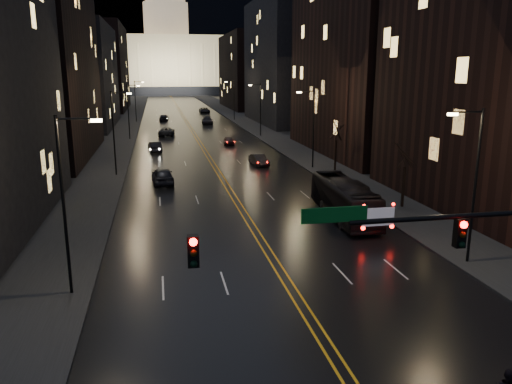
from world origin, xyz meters
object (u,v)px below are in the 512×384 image
oncoming_car_a (163,176)px  oncoming_car_b (155,147)px  receding_car_a (259,160)px  bus (344,199)px

oncoming_car_a → oncoming_car_b: bearing=-92.0°
receding_car_a → oncoming_car_a: bearing=-152.5°
oncoming_car_b → receding_car_a: 17.76m
bus → oncoming_car_b: bus is taller
bus → oncoming_car_a: bearing=135.1°
oncoming_car_a → receding_car_a: size_ratio=1.21×
bus → oncoming_car_a: (-13.46, 14.72, -0.62)m
oncoming_car_a → receding_car_a: bearing=-149.1°
oncoming_car_a → oncoming_car_b: size_ratio=1.10×
oncoming_car_b → receding_car_a: (12.20, -12.91, -0.07)m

